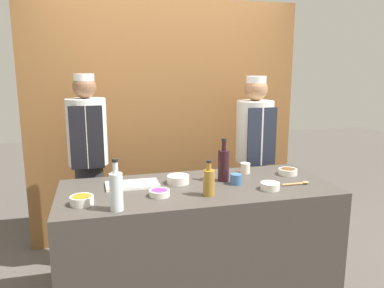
{
  "coord_description": "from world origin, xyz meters",
  "views": [
    {
      "loc": [
        -0.69,
        -2.49,
        1.74
      ],
      "look_at": [
        0.0,
        0.17,
        1.19
      ],
      "focal_mm": 35.0,
      "sensor_mm": 36.0,
      "label": 1
    }
  ],
  "objects": [
    {
      "name": "chef_left",
      "position": [
        -0.77,
        0.75,
        0.93
      ],
      "size": [
        0.33,
        0.33,
        1.7
      ],
      "color": "#28282D",
      "rests_on": "ground_plane"
    },
    {
      "name": "cabinet_wall",
      "position": [
        0.0,
        1.26,
        1.2
      ],
      "size": [
        2.72,
        0.18,
        2.4
      ],
      "color": "brown",
      "rests_on": "ground_plane"
    },
    {
      "name": "cutting_board",
      "position": [
        -0.46,
        0.13,
        0.92
      ],
      "size": [
        0.38,
        0.2,
        0.02
      ],
      "color": "white",
      "rests_on": "counter"
    },
    {
      "name": "bottle_wine",
      "position": [
        0.22,
        0.08,
        1.03
      ],
      "size": [
        0.08,
        0.08,
        0.33
      ],
      "color": "black",
      "rests_on": "counter"
    },
    {
      "name": "sauce_bowl_purple",
      "position": [
        -0.3,
        -0.14,
        0.93
      ],
      "size": [
        0.14,
        0.14,
        0.04
      ],
      "color": "silver",
      "rests_on": "counter"
    },
    {
      "name": "sauce_bowl_red",
      "position": [
        0.47,
        -0.2,
        0.93
      ],
      "size": [
        0.13,
        0.13,
        0.05
      ],
      "color": "silver",
      "rests_on": "counter"
    },
    {
      "name": "wooden_spoon",
      "position": [
        0.72,
        -0.15,
        0.92
      ],
      "size": [
        0.22,
        0.04,
        0.02
      ],
      "color": "#B2844C",
      "rests_on": "counter"
    },
    {
      "name": "bottle_clear",
      "position": [
        -0.59,
        -0.32,
        1.03
      ],
      "size": [
        0.08,
        0.08,
        0.32
      ],
      "color": "silver",
      "rests_on": "counter"
    },
    {
      "name": "bottle_vinegar",
      "position": [
        0.02,
        -0.21,
        1.0
      ],
      "size": [
        0.08,
        0.08,
        0.24
      ],
      "color": "olive",
      "rests_on": "counter"
    },
    {
      "name": "cup_blue",
      "position": [
        0.29,
        -0.02,
        0.94
      ],
      "size": [
        0.08,
        0.08,
        0.08
      ],
      "color": "#386093",
      "rests_on": "counter"
    },
    {
      "name": "cup_cream",
      "position": [
        0.46,
        0.23,
        0.95
      ],
      "size": [
        0.08,
        0.08,
        0.09
      ],
      "color": "silver",
      "rests_on": "counter"
    },
    {
      "name": "sauce_bowl_green",
      "position": [
        -0.12,
        0.11,
        0.94
      ],
      "size": [
        0.16,
        0.16,
        0.06
      ],
      "color": "silver",
      "rests_on": "counter"
    },
    {
      "name": "sauce_bowl_orange",
      "position": [
        -0.8,
        -0.17,
        0.94
      ],
      "size": [
        0.15,
        0.15,
        0.05
      ],
      "color": "silver",
      "rests_on": "counter"
    },
    {
      "name": "counter",
      "position": [
        0.0,
        0.0,
        0.45
      ],
      "size": [
        1.96,
        0.83,
        0.91
      ],
      "color": "#3D3833",
      "rests_on": "ground_plane"
    },
    {
      "name": "sauce_bowl_brown",
      "position": [
        0.78,
        0.11,
        0.93
      ],
      "size": [
        0.15,
        0.15,
        0.05
      ],
      "color": "silver",
      "rests_on": "counter"
    },
    {
      "name": "chef_right",
      "position": [
        0.77,
        0.75,
        0.91
      ],
      "size": [
        0.35,
        0.35,
        1.67
      ],
      "color": "#28282D",
      "rests_on": "ground_plane"
    }
  ]
}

